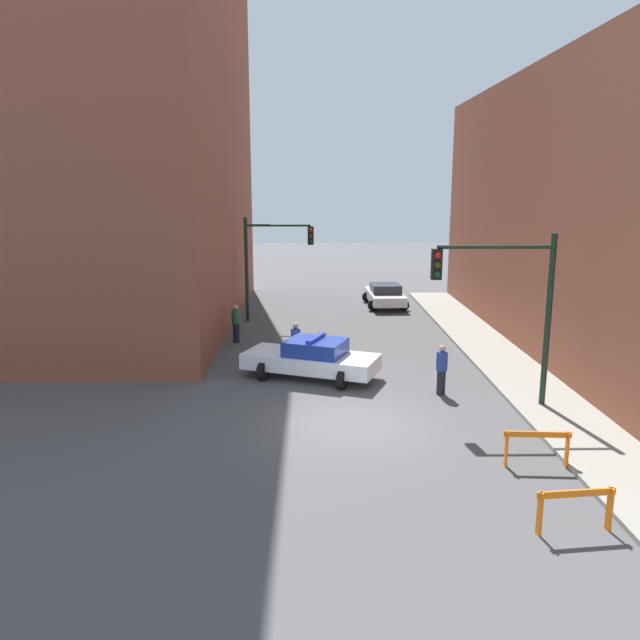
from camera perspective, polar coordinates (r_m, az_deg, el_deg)
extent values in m
plane|color=#4C4C4F|center=(18.08, 2.97, -9.45)|extent=(120.00, 120.00, 0.00)
cube|color=gray|center=(19.46, 21.72, -8.55)|extent=(2.40, 44.00, 0.12)
cube|color=brown|center=(33.13, -21.34, 20.95)|extent=(14.00, 20.00, 24.41)
cylinder|color=black|center=(19.79, 20.12, -0.07)|extent=(0.18, 0.18, 5.20)
cylinder|color=black|center=(18.93, 15.76, 6.44)|extent=(3.40, 0.12, 0.12)
cube|color=black|center=(18.57, 10.61, 5.03)|extent=(0.30, 0.22, 0.90)
sphere|color=red|center=(18.40, 10.73, 5.81)|extent=(0.18, 0.18, 0.18)
sphere|color=#4C3D0C|center=(18.43, 10.70, 4.97)|extent=(0.18, 0.18, 0.18)
sphere|color=#0C4219|center=(18.46, 10.67, 4.14)|extent=(0.18, 0.18, 0.18)
cylinder|color=black|center=(31.35, -6.72, 4.57)|extent=(0.18, 0.18, 5.20)
cylinder|color=black|center=(31.02, -3.85, 8.63)|extent=(3.20, 0.12, 0.12)
cube|color=black|center=(31.01, -0.86, 7.73)|extent=(0.30, 0.22, 0.90)
sphere|color=red|center=(30.85, -0.86, 8.21)|extent=(0.18, 0.18, 0.18)
sphere|color=#4C3D0C|center=(30.86, -0.86, 7.71)|extent=(0.18, 0.18, 0.18)
sphere|color=#0C4219|center=(30.89, -0.86, 7.21)|extent=(0.18, 0.18, 0.18)
cube|color=white|center=(22.05, -0.86, -3.80)|extent=(5.05, 3.43, 0.55)
cube|color=navy|center=(21.84, -0.41, -2.50)|extent=(2.43, 2.23, 0.52)
cylinder|color=black|center=(21.94, -5.23, -4.68)|extent=(0.44, 0.69, 0.66)
cylinder|color=black|center=(23.42, -3.43, -3.57)|extent=(0.44, 0.69, 0.66)
cylinder|color=black|center=(20.88, 2.03, -5.50)|extent=(0.44, 0.69, 0.66)
cylinder|color=black|center=(22.43, 3.41, -4.27)|extent=(0.44, 0.69, 0.66)
cube|color=#2633BF|center=(21.76, -0.41, -1.68)|extent=(0.69, 1.36, 0.12)
cube|color=silver|center=(35.55, 5.95, 2.15)|extent=(1.95, 4.36, 0.52)
cube|color=#232833|center=(35.30, 6.01, 2.91)|extent=(1.65, 1.86, 0.48)
cylinder|color=black|center=(36.79, 4.36, 2.10)|extent=(0.63, 0.24, 0.62)
cylinder|color=black|center=(37.03, 6.90, 2.12)|extent=(0.63, 0.24, 0.62)
cylinder|color=black|center=(34.18, 4.91, 1.34)|extent=(0.63, 0.24, 0.62)
cylinder|color=black|center=(34.44, 7.64, 1.35)|extent=(0.63, 0.24, 0.62)
cylinder|color=#474C66|center=(23.65, -2.23, -3.21)|extent=(0.31, 0.31, 0.82)
cylinder|color=navy|center=(23.47, -2.24, -1.51)|extent=(0.40, 0.40, 0.62)
sphere|color=tan|center=(23.37, -2.25, -0.51)|extent=(0.25, 0.25, 0.22)
cylinder|color=black|center=(27.41, -7.66, -1.18)|extent=(0.34, 0.34, 0.82)
cylinder|color=#236633|center=(27.25, -7.70, 0.29)|extent=(0.44, 0.44, 0.62)
sphere|color=tan|center=(27.17, -7.73, 1.16)|extent=(0.27, 0.27, 0.22)
cylinder|color=black|center=(20.75, 11.01, -5.60)|extent=(0.40, 0.40, 0.82)
cylinder|color=navy|center=(20.55, 11.09, -3.69)|extent=(0.51, 0.51, 0.62)
sphere|color=tan|center=(20.44, 11.14, -2.56)|extent=(0.31, 0.31, 0.22)
cube|color=orange|center=(13.43, 22.41, -14.44)|extent=(1.60, 0.23, 0.14)
cube|color=orange|center=(13.28, 19.45, -16.35)|extent=(0.07, 0.16, 0.90)
cube|color=orange|center=(13.95, 24.95, -15.39)|extent=(0.07, 0.16, 0.90)
cube|color=orange|center=(16.02, 19.29, -9.84)|extent=(1.60, 0.15, 0.14)
cube|color=orange|center=(15.98, 16.66, -11.20)|extent=(0.06, 0.16, 0.90)
cube|color=orange|center=(16.38, 21.65, -10.97)|extent=(0.06, 0.16, 0.90)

